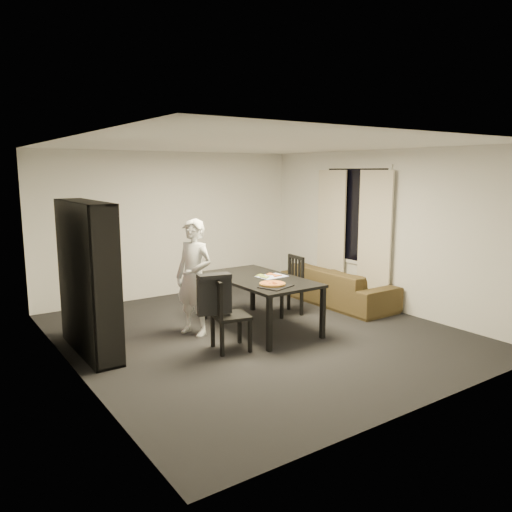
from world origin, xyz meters
TOP-DOWN VIEW (x-y plane):
  - room at (0.00, 0.00)m, footprint 5.01×5.51m
  - window_pane at (2.48, 0.60)m, footprint 0.02×1.40m
  - window_frame at (2.48, 0.60)m, footprint 0.03×1.52m
  - curtain_left at (2.40, 0.08)m, footprint 0.03×0.70m
  - curtain_right at (2.40, 1.12)m, footprint 0.03×0.70m
  - bookshelf at (-2.16, 0.60)m, footprint 0.35×1.50m
  - dining_table at (0.15, 0.17)m, footprint 1.00×1.79m
  - chair_left at (-0.75, -0.33)m, footprint 0.51×0.51m
  - chair_right at (0.98, 0.52)m, footprint 0.47×0.47m
  - draped_jacket at (-0.88, -0.30)m, footprint 0.44×0.26m
  - person at (-0.75, 0.47)m, footprint 0.58×0.69m
  - baking_tray at (-0.00, -0.42)m, footprint 0.48×0.43m
  - pepperoni_pizza at (-0.00, -0.34)m, footprint 0.35×0.35m
  - kitchen_towel at (0.33, 0.13)m, footprint 0.42×0.32m
  - pizza_slices at (0.29, 0.17)m, footprint 0.41×0.36m
  - sofa at (2.04, 0.54)m, footprint 0.84×2.14m

SIDE VIEW (x-z plane):
  - sofa at x=2.04m, z-range 0.00..0.63m
  - chair_left at x=-0.75m, z-range 0.07..1.00m
  - chair_right at x=0.98m, z-range 0.07..1.00m
  - dining_table at x=0.15m, z-range 0.31..1.05m
  - kitchen_towel at x=0.33m, z-range 0.75..0.76m
  - baking_tray at x=0.00m, z-range 0.75..0.76m
  - pizza_slices at x=0.29m, z-range 0.76..0.77m
  - draped_jacket at x=-0.88m, z-range 0.51..1.03m
  - pepperoni_pizza at x=0.00m, z-range 0.76..0.79m
  - person at x=-0.75m, z-range 0.00..1.62m
  - bookshelf at x=-2.16m, z-range 0.00..1.90m
  - curtain_left at x=2.40m, z-range 0.02..2.27m
  - curtain_right at x=2.40m, z-range 0.02..2.27m
  - room at x=0.00m, z-range 0.00..2.60m
  - window_pane at x=2.48m, z-range 0.70..2.30m
  - window_frame at x=2.48m, z-range 0.64..2.36m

